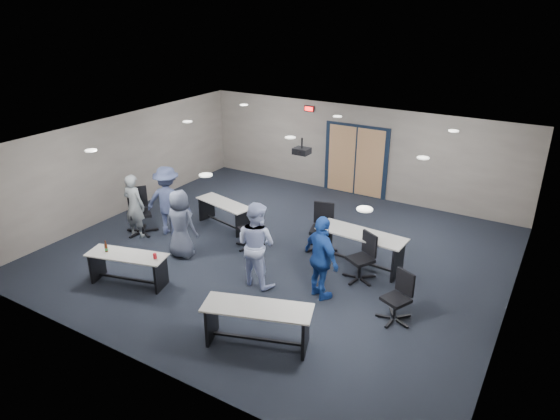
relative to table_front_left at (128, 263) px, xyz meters
The scene contains 24 objects.
floor 3.47m from the table_front_left, 54.95° to the left, with size 10.00×10.00×0.00m, color black.
back_wall 7.62m from the table_front_left, 74.90° to the left, with size 10.00×0.04×2.70m, color slate.
front_wall 2.74m from the table_front_left, 40.55° to the right, with size 10.00×0.04×2.70m, color slate.
left_wall 4.22m from the table_front_left, 137.11° to the left, with size 0.04×9.00×2.70m, color slate.
right_wall 7.57m from the table_front_left, 21.97° to the left, with size 0.04×9.00×2.70m, color slate.
ceiling 4.09m from the table_front_left, 54.95° to the left, with size 10.00×9.00×0.04m, color white.
double_door 7.56m from the table_front_left, 74.83° to the left, with size 2.00×0.07×2.20m.
exit_sign 7.53m from the table_front_left, 87.06° to the left, with size 0.32×0.07×0.18m.
ceiling_projector 4.46m from the table_front_left, 55.53° to the left, with size 0.35×0.32×0.37m.
ceiling_can_lights 4.25m from the table_front_left, 57.21° to the left, with size 6.24×5.74×0.02m, color white, non-canonical shape.
table_front_left is the anchor object (origin of this frame).
table_front_right 3.44m from the table_front_left, ahead, with size 1.97×1.20×0.76m.
table_back_left 3.32m from the table_front_left, 89.91° to the left, with size 1.74×0.90×0.67m.
table_back_right 5.00m from the table_front_left, 39.54° to the left, with size 2.02×0.77×0.81m.
chair_back_b 2.95m from the table_front_left, 65.01° to the left, with size 0.65×0.65×1.04m, color black, non-canonical shape.
chair_back_c 4.40m from the table_front_left, 50.81° to the left, with size 0.72×0.72×1.14m, color black, non-canonical shape.
chair_back_d 4.86m from the table_front_left, 32.73° to the left, with size 0.66×0.66×1.05m, color black, non-canonical shape.
chair_loose_left 2.46m from the table_front_left, 129.58° to the left, with size 0.74×0.74×1.18m, color black, non-canonical shape.
chair_loose_right 5.46m from the table_front_left, 17.03° to the left, with size 0.62×0.62×0.98m, color black, non-canonical shape.
person_gray 2.36m from the table_front_left, 131.87° to the left, with size 0.59×0.39×1.63m, color gray.
person_plaid 1.56m from the table_front_left, 84.68° to the left, with size 0.79×0.51×1.62m, color slate.
person_lightblue 2.71m from the table_front_left, 31.34° to the left, with size 0.89×0.69×1.83m, color #C0CEFF.
person_navy 4.03m from the table_front_left, 23.47° to the left, with size 1.03×0.43×1.75m, color #1D46A0.
person_back 2.50m from the table_front_left, 112.47° to the left, with size 1.15×0.66×1.78m, color #414C76.
Camera 1 is at (5.42, -8.97, 5.56)m, focal length 32.00 mm.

